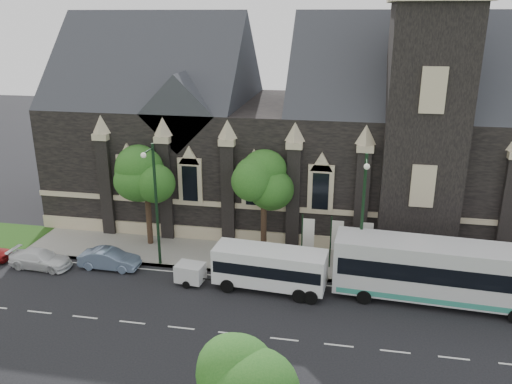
% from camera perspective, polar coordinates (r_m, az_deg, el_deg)
% --- Properties ---
extents(ground, '(160.00, 160.00, 0.00)m').
position_cam_1_polar(ground, '(31.11, -8.25, -14.61)').
color(ground, black).
rests_on(ground, ground).
extents(sidewalk, '(80.00, 5.00, 0.15)m').
position_cam_1_polar(sidewalk, '(38.97, -3.80, -6.99)').
color(sidewalk, gray).
rests_on(sidewalk, ground).
extents(museum, '(40.00, 17.70, 29.90)m').
position_cam_1_polar(museum, '(44.25, 5.46, 7.23)').
color(museum, black).
rests_on(museum, ground).
extents(tree_park_east, '(3.40, 3.40, 6.28)m').
position_cam_1_polar(tree_park_east, '(19.77, 0.07, -20.23)').
color(tree_park_east, black).
rests_on(tree_park_east, ground).
extents(tree_walk_right, '(4.08, 4.08, 7.80)m').
position_cam_1_polar(tree_walk_right, '(37.31, 1.25, 1.36)').
color(tree_walk_right, black).
rests_on(tree_walk_right, ground).
extents(tree_walk_left, '(3.91, 3.91, 7.64)m').
position_cam_1_polar(tree_walk_left, '(39.73, -11.68, 1.94)').
color(tree_walk_left, black).
rests_on(tree_walk_left, ground).
extents(street_lamp_near, '(0.36, 1.88, 9.00)m').
position_cam_1_polar(street_lamp_near, '(33.70, 11.68, -2.29)').
color(street_lamp_near, black).
rests_on(street_lamp_near, ground).
extents(street_lamp_mid, '(0.36, 1.88, 9.00)m').
position_cam_1_polar(street_lamp_mid, '(36.10, -11.08, -0.80)').
color(street_lamp_mid, black).
rests_on(street_lamp_mid, ground).
extents(banner_flag_left, '(0.90, 0.10, 4.00)m').
position_cam_1_polar(banner_flag_left, '(36.59, 5.54, -4.86)').
color(banner_flag_left, black).
rests_on(banner_flag_left, ground).
extents(banner_flag_center, '(0.90, 0.10, 4.00)m').
position_cam_1_polar(banner_flag_center, '(36.49, 8.68, -5.06)').
color(banner_flag_center, black).
rests_on(banner_flag_center, ground).
extents(banner_flag_right, '(0.90, 0.10, 4.00)m').
position_cam_1_polar(banner_flag_right, '(36.51, 11.83, -5.25)').
color(banner_flag_right, black).
rests_on(banner_flag_right, ground).
extents(tour_coach, '(13.58, 3.79, 3.92)m').
position_cam_1_polar(tour_coach, '(34.22, 20.11, -8.26)').
color(tour_coach, silver).
rests_on(tour_coach, ground).
extents(shuttle_bus, '(7.45, 3.07, 2.81)m').
position_cam_1_polar(shuttle_bus, '(33.88, 1.56, -8.23)').
color(shuttle_bus, white).
rests_on(shuttle_bus, ground).
extents(box_trailer, '(2.71, 1.60, 1.41)m').
position_cam_1_polar(box_trailer, '(35.18, -7.25, -8.81)').
color(box_trailer, silver).
rests_on(box_trailer, ground).
extents(sedan, '(4.31, 1.53, 1.42)m').
position_cam_1_polar(sedan, '(38.35, -15.85, -7.12)').
color(sedan, '#758AA9').
rests_on(sedan, ground).
extents(car_far_white, '(4.56, 2.01, 1.30)m').
position_cam_1_polar(car_far_white, '(40.10, -22.67, -6.83)').
color(car_far_white, white).
rests_on(car_far_white, ground).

